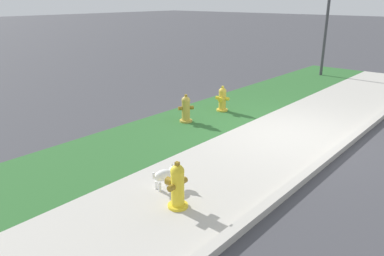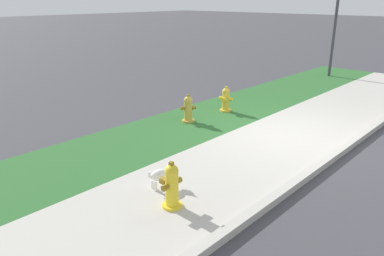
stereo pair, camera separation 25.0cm
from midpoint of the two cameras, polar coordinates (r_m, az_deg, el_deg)
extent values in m
plane|color=#424247|center=(8.56, 13.65, -1.04)|extent=(120.00, 120.00, 0.00)
cube|color=#BCB7AD|center=(8.56, 13.65, -1.01)|extent=(18.00, 2.26, 0.01)
cube|color=#2D662D|center=(9.70, 1.90, 1.94)|extent=(18.00, 2.21, 0.01)
cube|color=#BCB7AD|center=(8.11, 21.27, -2.54)|extent=(18.00, 0.16, 0.12)
cylinder|color=gold|center=(10.11, 3.90, 2.76)|extent=(0.30, 0.30, 0.05)
cylinder|color=gold|center=(10.04, 3.94, 4.22)|extent=(0.19, 0.19, 0.48)
sphere|color=gold|center=(9.98, 3.97, 5.56)|extent=(0.20, 0.20, 0.20)
cube|color=yellow|center=(9.95, 3.99, 6.23)|extent=(0.07, 0.07, 0.06)
cylinder|color=yellow|center=(9.98, 4.71, 4.45)|extent=(0.11, 0.11, 0.09)
cylinder|color=yellow|center=(10.08, 3.19, 4.63)|extent=(0.11, 0.11, 0.09)
cylinder|color=yellow|center=(9.89, 3.64, 4.35)|extent=(0.13, 0.14, 0.12)
cylinder|color=yellow|center=(5.57, -3.48, -11.76)|extent=(0.30, 0.30, 0.05)
cylinder|color=yellow|center=(5.42, -3.54, -9.15)|extent=(0.19, 0.19, 0.53)
sphere|color=yellow|center=(5.30, -3.60, -6.64)|extent=(0.20, 0.20, 0.20)
cube|color=olive|center=(5.25, -3.63, -5.48)|extent=(0.06, 0.06, 0.06)
cylinder|color=olive|center=(5.30, -4.55, -9.12)|extent=(0.10, 0.10, 0.09)
cylinder|color=olive|center=(5.49, -2.60, -8.01)|extent=(0.10, 0.10, 0.09)
cylinder|color=olive|center=(5.48, -4.74, -8.12)|extent=(0.13, 0.11, 0.12)
cylinder|color=gold|center=(9.20, -1.70, 1.10)|extent=(0.31, 0.31, 0.05)
cylinder|color=gold|center=(9.12, -1.72, 2.71)|extent=(0.20, 0.20, 0.49)
sphere|color=gold|center=(9.05, -1.73, 4.20)|extent=(0.21, 0.21, 0.21)
cube|color=olive|center=(9.02, -1.74, 4.95)|extent=(0.08, 0.08, 0.06)
cylinder|color=olive|center=(9.07, -2.62, 3.00)|extent=(0.13, 0.13, 0.09)
cylinder|color=olive|center=(9.13, -0.83, 3.13)|extent=(0.13, 0.13, 0.09)
cylinder|color=olive|center=(9.24, -1.93, 3.32)|extent=(0.16, 0.15, 0.12)
ellipsoid|color=white|center=(5.98, -5.64, -7.20)|extent=(0.34, 0.24, 0.18)
sphere|color=white|center=(6.06, -4.07, -6.46)|extent=(0.14, 0.14, 0.14)
sphere|color=black|center=(6.10, -3.53, -6.36)|extent=(0.03, 0.03, 0.03)
cone|color=white|center=(6.05, -4.24, -5.53)|extent=(0.06, 0.06, 0.06)
cone|color=white|center=(5.99, -3.83, -5.78)|extent=(0.06, 0.06, 0.06)
cylinder|color=white|center=(6.14, -5.03, -8.15)|extent=(0.05, 0.05, 0.15)
cylinder|color=white|center=(6.06, -4.53, -8.49)|extent=(0.05, 0.05, 0.15)
cylinder|color=white|center=(6.05, -6.64, -8.65)|extent=(0.05, 0.05, 0.15)
cylinder|color=white|center=(5.97, -6.16, -9.01)|extent=(0.05, 0.05, 0.15)
cylinder|color=white|center=(5.88, -7.10, -7.17)|extent=(0.04, 0.04, 0.10)
cylinder|color=#3D3D42|center=(15.46, 19.36, 14.75)|extent=(0.11, 0.11, 3.90)
camera|label=1|loc=(0.12, -90.95, -0.33)|focal=35.00mm
camera|label=2|loc=(0.12, 89.05, 0.33)|focal=35.00mm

